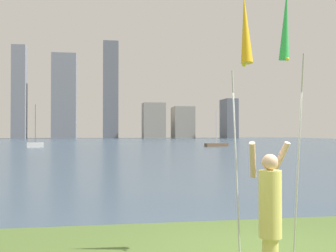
% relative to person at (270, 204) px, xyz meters
% --- Properties ---
extents(ground, '(120.00, 138.00, 0.12)m').
position_rel_person_xyz_m(ground, '(0.02, 51.32, -0.94)').
color(ground, '#4C662D').
extents(person, '(0.65, 0.48, 1.79)m').
position_rel_person_xyz_m(person, '(0.00, 0.00, 0.00)').
color(person, '#D8CC66').
rests_on(person, ground).
extents(kite_flag_left, '(0.16, 0.71, 3.81)m').
position_rel_person_xyz_m(kite_flag_left, '(-0.48, -0.30, 2.33)').
color(kite_flag_left, '#B2B2B7').
rests_on(kite_flag_left, ground).
extents(kite_flag_right, '(0.16, 0.73, 4.21)m').
position_rel_person_xyz_m(kite_flag_right, '(0.48, 0.46, 2.64)').
color(kite_flag_right, '#B2B2B7').
rests_on(kite_flag_right, ground).
extents(sailboat_0, '(2.01, 0.98, 5.19)m').
position_rel_person_xyz_m(sailboat_0, '(-10.15, 44.98, -0.52)').
color(sailboat_0, silver).
rests_on(sailboat_0, ground).
extents(sailboat_3, '(3.27, 1.60, 4.70)m').
position_rel_person_xyz_m(sailboat_3, '(12.39, 45.01, -0.59)').
color(sailboat_3, brown).
rests_on(sailboat_3, ground).
extents(skyline_tower_1, '(3.55, 3.63, 24.56)m').
position_rel_person_xyz_m(skyline_tower_1, '(-23.53, 105.54, 11.40)').
color(skyline_tower_1, gray).
rests_on(skyline_tower_1, ground).
extents(skyline_tower_2, '(6.38, 4.00, 22.75)m').
position_rel_person_xyz_m(skyline_tower_2, '(-12.06, 105.52, 10.50)').
color(skyline_tower_2, gray).
rests_on(skyline_tower_2, ground).
extents(skyline_tower_3, '(4.24, 5.45, 27.35)m').
position_rel_person_xyz_m(skyline_tower_3, '(0.36, 110.46, 12.80)').
color(skyline_tower_3, slate).
rests_on(skyline_tower_3, ground).
extents(skyline_tower_4, '(6.15, 6.33, 9.95)m').
position_rel_person_xyz_m(skyline_tower_4, '(12.37, 107.88, 4.10)').
color(skyline_tower_4, gray).
rests_on(skyline_tower_4, ground).
extents(skyline_tower_5, '(5.80, 7.54, 9.07)m').
position_rel_person_xyz_m(skyline_tower_5, '(21.21, 109.77, 3.66)').
color(skyline_tower_5, gray).
rests_on(skyline_tower_5, ground).
extents(skyline_tower_6, '(3.38, 7.28, 11.18)m').
position_rel_person_xyz_m(skyline_tower_6, '(33.89, 105.77, 4.71)').
color(skyline_tower_6, slate).
rests_on(skyline_tower_6, ground).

